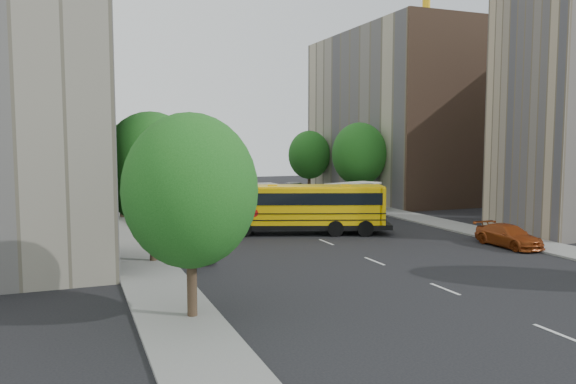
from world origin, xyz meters
TOP-DOWN VIEW (x-y plane):
  - ground at (0.00, 0.00)m, footprint 120.00×120.00m
  - sidewalk_left at (-11.50, 5.00)m, footprint 3.00×80.00m
  - sidewalk_right at (11.50, 5.00)m, footprint 3.00×80.00m
  - lane_markings at (0.00, 10.00)m, footprint 0.15×64.00m
  - building_left_cream at (-18.00, 6.00)m, footprint 10.00×26.00m
  - building_left_redbrick at (-18.00, 28.00)m, footprint 10.00×15.00m
  - building_right_far at (18.00, 20.00)m, footprint 10.00×22.00m
  - building_right_sidewall at (18.00, 9.00)m, footprint 10.10×0.30m
  - street_tree_0 at (-11.00, -14.00)m, footprint 4.80×4.80m
  - street_tree_1 at (-11.00, -4.00)m, footprint 5.12×5.12m
  - street_tree_2 at (-11.00, 14.00)m, footprint 4.99×4.99m
  - street_tree_4 at (11.00, 14.00)m, footprint 5.25×5.25m
  - street_tree_5 at (11.00, 26.00)m, footprint 4.86×4.86m
  - school_bus at (-0.28, 1.62)m, footprint 12.24×6.74m
  - safari_truck at (7.32, 8.80)m, footprint 6.81×4.45m
  - parked_car_0 at (-8.80, -4.03)m, footprint 1.70×4.22m
  - parked_car_1 at (-8.80, 12.17)m, footprint 1.94×4.77m
  - parked_car_2 at (-9.60, 19.68)m, footprint 2.97×5.92m
  - parked_car_3 at (9.60, -7.37)m, footprint 1.88×4.60m
  - parked_car_4 at (9.60, 10.08)m, footprint 1.99×4.60m
  - parked_car_5 at (9.60, 26.86)m, footprint 1.77×4.48m

SIDE VIEW (x-z plane):
  - ground at x=0.00m, z-range 0.00..0.00m
  - lane_markings at x=0.00m, z-range 0.00..0.01m
  - sidewalk_left at x=-11.50m, z-range 0.00..0.12m
  - sidewalk_right at x=11.50m, z-range 0.00..0.12m
  - parked_car_3 at x=9.60m, z-range 0.00..1.33m
  - parked_car_0 at x=-8.80m, z-range 0.00..1.44m
  - parked_car_5 at x=9.60m, z-range 0.00..1.45m
  - parked_car_1 at x=-8.80m, z-range 0.00..1.54m
  - parked_car_4 at x=9.60m, z-range 0.00..1.55m
  - parked_car_2 at x=-9.60m, z-range 0.00..1.61m
  - safari_truck at x=7.32m, z-range 0.08..2.84m
  - school_bus at x=-0.28m, z-range 0.20..3.60m
  - street_tree_0 at x=-11.00m, z-range 0.94..8.35m
  - street_tree_5 at x=11.00m, z-range 0.95..8.46m
  - street_tree_2 at x=-11.00m, z-range 0.97..8.68m
  - street_tree_1 at x=-11.00m, z-range 1.00..8.90m
  - street_tree_4 at x=11.00m, z-range 1.02..9.13m
  - building_left_redbrick at x=-18.00m, z-range 0.00..13.00m
  - building_right_far at x=18.00m, z-range 0.00..18.00m
  - building_right_sidewall at x=18.00m, z-range 0.00..18.00m
  - building_left_cream at x=-18.00m, z-range 0.00..20.00m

